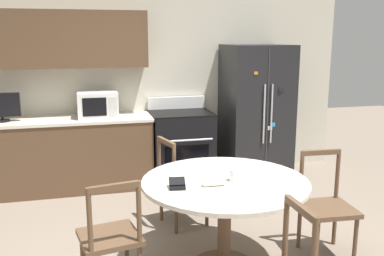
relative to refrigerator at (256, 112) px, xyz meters
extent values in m
cube|color=beige|center=(-1.28, 0.44, 0.42)|extent=(5.20, 0.10, 2.60)
cube|color=brown|center=(-2.45, 0.22, 0.96)|extent=(2.07, 0.34, 0.68)
cube|color=brown|center=(-2.45, 0.08, -0.45)|extent=(2.07, 0.62, 0.86)
cube|color=beige|center=(-2.45, 0.08, 0.00)|extent=(2.09, 0.64, 0.03)
cube|color=black|center=(0.00, 0.00, 0.00)|extent=(0.82, 0.75, 1.77)
cube|color=#333333|center=(0.00, -0.38, 0.00)|extent=(0.01, 0.01, 1.70)
cylinder|color=silver|center=(-0.05, -0.39, 0.04)|extent=(0.02, 0.02, 0.74)
cylinder|color=silver|center=(0.05, -0.39, 0.04)|extent=(0.02, 0.02, 0.74)
cube|color=orange|center=(-0.17, -0.38, 0.55)|extent=(0.05, 0.01, 0.04)
cube|color=black|center=(0.17, -0.38, 0.34)|extent=(0.07, 0.02, 0.06)
cube|color=white|center=(0.04, -0.38, -0.14)|extent=(0.06, 0.02, 0.05)
cube|color=#338CD8|center=(0.08, -0.38, -0.10)|extent=(0.07, 0.01, 0.05)
cube|color=black|center=(-1.01, 0.05, -0.43)|extent=(0.78, 0.64, 0.90)
cube|color=black|center=(-1.01, -0.27, -0.52)|extent=(0.56, 0.01, 0.40)
cylinder|color=silver|center=(-1.01, -0.30, -0.25)|extent=(0.64, 0.02, 0.02)
cube|color=black|center=(-1.01, 0.05, 0.03)|extent=(0.78, 0.64, 0.02)
cube|color=white|center=(-1.01, 0.34, 0.12)|extent=(0.78, 0.06, 0.16)
cube|color=white|center=(-2.05, 0.09, 0.17)|extent=(0.48, 0.40, 0.31)
cube|color=black|center=(-2.09, -0.11, 0.17)|extent=(0.28, 0.01, 0.22)
cube|color=silver|center=(-1.88, -0.11, 0.17)|extent=(0.10, 0.01, 0.23)
cylinder|color=black|center=(-3.14, 0.05, 0.03)|extent=(0.16, 0.16, 0.02)
cylinder|color=black|center=(-3.14, 0.05, 0.06)|extent=(0.03, 0.03, 0.04)
cube|color=black|center=(-3.14, 0.05, 0.21)|extent=(0.42, 0.05, 0.28)
cylinder|color=beige|center=(-1.15, -2.17, -0.14)|extent=(1.33, 1.33, 0.03)
cylinder|color=brown|center=(-1.15, -2.17, -0.51)|extent=(0.11, 0.11, 0.70)
cube|color=brown|center=(-2.07, -2.26, -0.45)|extent=(0.49, 0.49, 0.04)
cylinder|color=brown|center=(-1.94, -2.06, -0.68)|extent=(0.04, 0.04, 0.41)
cylinder|color=brown|center=(-2.21, -2.48, -0.21)|extent=(0.04, 0.04, 0.45)
cylinder|color=brown|center=(-1.87, -2.42, -0.21)|extent=(0.04, 0.04, 0.45)
cube|color=brown|center=(-2.04, -2.45, 0.00)|extent=(0.35, 0.10, 0.04)
cube|color=brown|center=(-1.28, -1.25, -0.45)|extent=(0.51, 0.51, 0.04)
cylinder|color=brown|center=(-1.15, -1.04, -0.68)|extent=(0.04, 0.04, 0.41)
cylinder|color=brown|center=(-1.07, -1.37, -0.68)|extent=(0.04, 0.04, 0.41)
cylinder|color=brown|center=(-1.49, -1.13, -0.68)|extent=(0.04, 0.04, 0.41)
cylinder|color=brown|center=(-1.40, -1.46, -0.68)|extent=(0.04, 0.04, 0.41)
cylinder|color=brown|center=(-1.50, -1.13, -0.21)|extent=(0.04, 0.04, 0.45)
cylinder|color=brown|center=(-1.42, -1.46, -0.21)|extent=(0.04, 0.04, 0.45)
cube|color=brown|center=(-1.46, -1.30, 0.00)|extent=(0.12, 0.34, 0.04)
cube|color=brown|center=(-0.23, -2.19, -0.45)|extent=(0.45, 0.45, 0.04)
cylinder|color=brown|center=(-0.07, -2.37, -0.68)|extent=(0.04, 0.04, 0.41)
cylinder|color=brown|center=(-0.41, -2.35, -0.68)|extent=(0.04, 0.04, 0.41)
cylinder|color=brown|center=(-0.04, -2.03, -0.68)|extent=(0.04, 0.04, 0.41)
cylinder|color=brown|center=(-0.39, -2.01, -0.68)|extent=(0.04, 0.04, 0.41)
cylinder|color=brown|center=(-0.04, -2.01, -0.21)|extent=(0.04, 0.04, 0.45)
cylinder|color=brown|center=(-0.39, -1.99, -0.21)|extent=(0.04, 0.04, 0.45)
cube|color=brown|center=(-0.21, -2.00, 0.00)|extent=(0.35, 0.06, 0.04)
cylinder|color=brown|center=(-0.99, -3.26, -0.21)|extent=(0.04, 0.04, 0.45)
cylinder|color=brown|center=(-1.00, -2.92, -0.21)|extent=(0.04, 0.04, 0.45)
cube|color=brown|center=(-0.99, -3.09, 0.00)|extent=(0.04, 0.34, 0.04)
cylinder|color=silver|center=(-1.09, -2.20, -0.08)|extent=(0.08, 0.08, 0.09)
cylinder|color=red|center=(-1.09, -2.20, -0.10)|extent=(0.07, 0.07, 0.05)
cylinder|color=silver|center=(-1.28, -2.28, -0.10)|extent=(0.17, 0.06, 0.05)
cube|color=black|center=(-1.56, -2.26, -0.11)|extent=(0.13, 0.11, 0.03)
cube|color=black|center=(-1.56, -2.23, -0.08)|extent=(0.13, 0.12, 0.06)
camera|label=1|loc=(-2.20, -5.23, 0.99)|focal=40.00mm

